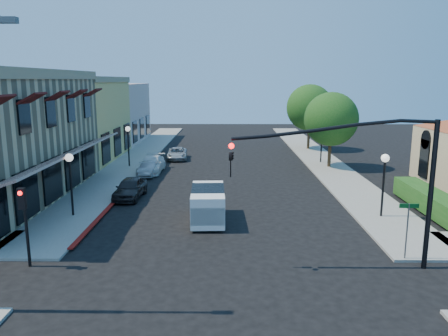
{
  "coord_description": "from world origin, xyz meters",
  "views": [
    {
      "loc": [
        0.07,
        -15.06,
        7.47
      ],
      "look_at": [
        -0.15,
        8.95,
        2.6
      ],
      "focal_mm": 35.0,
      "sensor_mm": 36.0,
      "label": 1
    }
  ],
  "objects_px": {
    "street_tree_a": "(331,119)",
    "lamppost_right_near": "(384,169)",
    "lamppost_left_near": "(70,169)",
    "lamppost_right_far": "(322,133)",
    "secondary_signal": "(24,212)",
    "signal_mast_arm": "(378,169)",
    "parked_car_c": "(152,164)",
    "lamppost_left_far": "(128,136)",
    "parked_car_b": "(149,169)",
    "parked_car_d": "(177,154)",
    "white_van": "(208,203)",
    "street_name_sign": "(408,222)",
    "street_tree_b": "(310,108)",
    "parked_car_a": "(130,188)"
  },
  "relations": [
    {
      "from": "parked_car_b",
      "to": "lamppost_left_far",
      "type": "bearing_deg",
      "value": 128.19
    },
    {
      "from": "street_tree_b",
      "to": "parked_car_a",
      "type": "height_order",
      "value": "street_tree_b"
    },
    {
      "from": "parked_car_a",
      "to": "parked_car_d",
      "type": "bearing_deg",
      "value": 87.78
    },
    {
      "from": "signal_mast_arm",
      "to": "lamppost_left_near",
      "type": "height_order",
      "value": "signal_mast_arm"
    },
    {
      "from": "lamppost_left_near",
      "to": "parked_car_a",
      "type": "height_order",
      "value": "lamppost_left_near"
    },
    {
      "from": "lamppost_left_near",
      "to": "parked_car_b",
      "type": "bearing_deg",
      "value": 77.87
    },
    {
      "from": "signal_mast_arm",
      "to": "parked_car_c",
      "type": "height_order",
      "value": "signal_mast_arm"
    },
    {
      "from": "street_tree_a",
      "to": "lamppost_right_far",
      "type": "height_order",
      "value": "street_tree_a"
    },
    {
      "from": "parked_car_d",
      "to": "white_van",
      "type": "bearing_deg",
      "value": -82.95
    },
    {
      "from": "secondary_signal",
      "to": "parked_car_c",
      "type": "distance_m",
      "value": 18.75
    },
    {
      "from": "parked_car_d",
      "to": "street_name_sign",
      "type": "bearing_deg",
      "value": -67.15
    },
    {
      "from": "parked_car_a",
      "to": "parked_car_b",
      "type": "distance_m",
      "value": 6.7
    },
    {
      "from": "secondary_signal",
      "to": "white_van",
      "type": "height_order",
      "value": "secondary_signal"
    },
    {
      "from": "secondary_signal",
      "to": "parked_car_d",
      "type": "bearing_deg",
      "value": 82.59
    },
    {
      "from": "street_tree_b",
      "to": "signal_mast_arm",
      "type": "bearing_deg",
      "value": -95.51
    },
    {
      "from": "parked_car_b",
      "to": "parked_car_d",
      "type": "xyz_separation_m",
      "value": [
        1.4,
        7.3,
        0.01
      ]
    },
    {
      "from": "signal_mast_arm",
      "to": "parked_car_d",
      "type": "height_order",
      "value": "signal_mast_arm"
    },
    {
      "from": "secondary_signal",
      "to": "street_name_sign",
      "type": "xyz_separation_m",
      "value": [
        15.5,
        0.79,
        -0.62
      ]
    },
    {
      "from": "white_van",
      "to": "parked_car_d",
      "type": "relative_size",
      "value": 1.02
    },
    {
      "from": "white_van",
      "to": "secondary_signal",
      "type": "bearing_deg",
      "value": -139.61
    },
    {
      "from": "street_tree_b",
      "to": "lamppost_left_near",
      "type": "xyz_separation_m",
      "value": [
        -17.3,
        -24.0,
        -1.81
      ]
    },
    {
      "from": "street_name_sign",
      "to": "lamppost_right_near",
      "type": "xyz_separation_m",
      "value": [
        1.0,
        5.8,
        1.04
      ]
    },
    {
      "from": "signal_mast_arm",
      "to": "parked_car_b",
      "type": "height_order",
      "value": "signal_mast_arm"
    },
    {
      "from": "signal_mast_arm",
      "to": "lamppost_right_near",
      "type": "bearing_deg",
      "value": 67.88
    },
    {
      "from": "secondary_signal",
      "to": "parked_car_b",
      "type": "bearing_deg",
      "value": 84.06
    },
    {
      "from": "street_name_sign",
      "to": "parked_car_a",
      "type": "distance_m",
      "value": 16.88
    },
    {
      "from": "street_tree_a",
      "to": "white_van",
      "type": "relative_size",
      "value": 1.6
    },
    {
      "from": "lamppost_left_near",
      "to": "lamppost_right_far",
      "type": "xyz_separation_m",
      "value": [
        17.0,
        16.0,
        0.0
      ]
    },
    {
      "from": "parked_car_c",
      "to": "parked_car_d",
      "type": "distance_m",
      "value": 6.16
    },
    {
      "from": "street_name_sign",
      "to": "lamppost_left_far",
      "type": "relative_size",
      "value": 0.7
    },
    {
      "from": "street_tree_a",
      "to": "signal_mast_arm",
      "type": "distance_m",
      "value": 20.71
    },
    {
      "from": "lamppost_right_far",
      "to": "lamppost_left_far",
      "type": "bearing_deg",
      "value": -173.29
    },
    {
      "from": "secondary_signal",
      "to": "lamppost_right_far",
      "type": "height_order",
      "value": "lamppost_right_far"
    },
    {
      "from": "street_tree_b",
      "to": "secondary_signal",
      "type": "relative_size",
      "value": 2.11
    },
    {
      "from": "lamppost_right_near",
      "to": "parked_car_d",
      "type": "height_order",
      "value": "lamppost_right_near"
    },
    {
      "from": "secondary_signal",
      "to": "lamppost_right_far",
      "type": "xyz_separation_m",
      "value": [
        16.5,
        22.59,
        0.42
      ]
    },
    {
      "from": "street_tree_a",
      "to": "parked_car_d",
      "type": "relative_size",
      "value": 1.63
    },
    {
      "from": "street_tree_a",
      "to": "lamppost_left_near",
      "type": "bearing_deg",
      "value": -141.02
    },
    {
      "from": "lamppost_left_far",
      "to": "lamppost_right_far",
      "type": "distance_m",
      "value": 17.12
    },
    {
      "from": "street_tree_a",
      "to": "lamppost_left_far",
      "type": "distance_m",
      "value": 17.36
    },
    {
      "from": "lamppost_left_near",
      "to": "lamppost_right_far",
      "type": "relative_size",
      "value": 1.0
    },
    {
      "from": "street_tree_a",
      "to": "lamppost_right_near",
      "type": "xyz_separation_m",
      "value": [
        -0.3,
        -14.0,
        -1.46
      ]
    },
    {
      "from": "street_tree_b",
      "to": "parked_car_b",
      "type": "relative_size",
      "value": 2.12
    },
    {
      "from": "signal_mast_arm",
      "to": "lamppost_right_near",
      "type": "xyz_separation_m",
      "value": [
        2.64,
        6.5,
        -1.35
      ]
    },
    {
      "from": "lamppost_left_far",
      "to": "street_tree_a",
      "type": "bearing_deg",
      "value": 0.0
    },
    {
      "from": "signal_mast_arm",
      "to": "parked_car_a",
      "type": "distance_m",
      "value": 16.35
    },
    {
      "from": "street_name_sign",
      "to": "lamppost_left_near",
      "type": "xyz_separation_m",
      "value": [
        -16.0,
        5.8,
        1.04
      ]
    },
    {
      "from": "secondary_signal",
      "to": "street_name_sign",
      "type": "bearing_deg",
      "value": 2.93
    },
    {
      "from": "parked_car_b",
      "to": "street_tree_a",
      "type": "bearing_deg",
      "value": 15.68
    },
    {
      "from": "secondary_signal",
      "to": "lamppost_left_near",
      "type": "relative_size",
      "value": 0.93
    }
  ]
}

